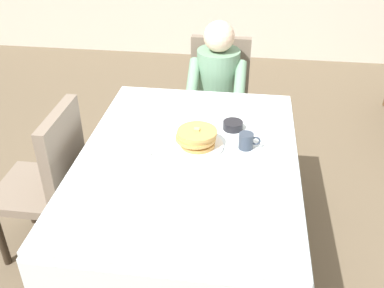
% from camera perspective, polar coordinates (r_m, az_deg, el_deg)
% --- Properties ---
extents(ground_plane, '(14.00, 14.00, 0.00)m').
position_cam_1_polar(ground_plane, '(2.71, -0.43, -14.49)').
color(ground_plane, brown).
extents(dining_table_main, '(1.12, 1.52, 0.74)m').
position_cam_1_polar(dining_table_main, '(2.28, -0.50, -3.24)').
color(dining_table_main, silver).
rests_on(dining_table_main, ground).
extents(chair_diner, '(0.44, 0.45, 0.93)m').
position_cam_1_polar(chair_diner, '(3.34, 3.45, 6.61)').
color(chair_diner, '#7A6B5B').
rests_on(chair_diner, ground).
extents(diner_person, '(0.40, 0.43, 1.12)m').
position_cam_1_polar(diner_person, '(3.14, 3.30, 7.67)').
color(diner_person, gray).
rests_on(diner_person, ground).
extents(chair_left_side, '(0.45, 0.44, 0.93)m').
position_cam_1_polar(chair_left_side, '(2.56, -17.88, -3.95)').
color(chair_left_side, '#7A6B5B').
rests_on(chair_left_side, ground).
extents(plate_breakfast, '(0.28, 0.28, 0.02)m').
position_cam_1_polar(plate_breakfast, '(2.29, 0.60, -0.20)').
color(plate_breakfast, white).
rests_on(plate_breakfast, dining_table_main).
extents(breakfast_stack, '(0.21, 0.21, 0.10)m').
position_cam_1_polar(breakfast_stack, '(2.26, 0.59, 0.89)').
color(breakfast_stack, tan).
rests_on(breakfast_stack, plate_breakfast).
extents(cup_coffee, '(0.11, 0.08, 0.08)m').
position_cam_1_polar(cup_coffee, '(2.28, 7.07, 0.40)').
color(cup_coffee, '#333D4C').
rests_on(cup_coffee, dining_table_main).
extents(bowl_butter, '(0.11, 0.11, 0.04)m').
position_cam_1_polar(bowl_butter, '(2.45, 5.32, 2.43)').
color(bowl_butter, black).
rests_on(bowl_butter, dining_table_main).
extents(fork_left_of_plate, '(0.02, 0.18, 0.00)m').
position_cam_1_polar(fork_left_of_plate, '(2.30, -4.16, -0.24)').
color(fork_left_of_plate, silver).
rests_on(fork_left_of_plate, dining_table_main).
extents(knife_right_of_plate, '(0.04, 0.20, 0.00)m').
position_cam_1_polar(knife_right_of_plate, '(2.26, 5.32, -0.93)').
color(knife_right_of_plate, silver).
rests_on(knife_right_of_plate, dining_table_main).
extents(spoon_near_edge, '(0.15, 0.05, 0.00)m').
position_cam_1_polar(spoon_near_edge, '(2.03, -0.90, -5.05)').
color(spoon_near_edge, silver).
rests_on(spoon_near_edge, dining_table_main).
extents(napkin_folded, '(0.18, 0.13, 0.01)m').
position_cam_1_polar(napkin_folded, '(2.23, -7.59, -1.65)').
color(napkin_folded, white).
rests_on(napkin_folded, dining_table_main).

